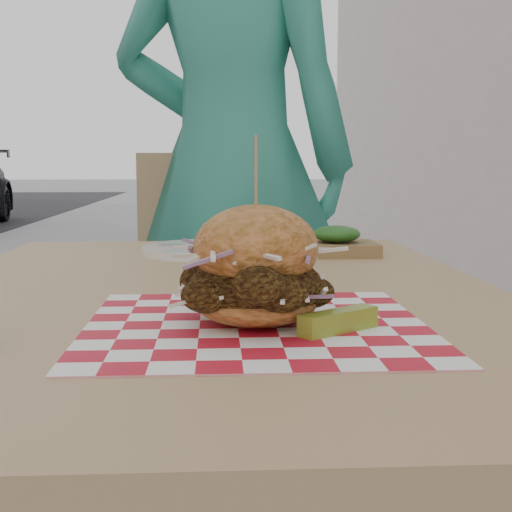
# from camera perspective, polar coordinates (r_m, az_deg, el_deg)

# --- Properties ---
(diner) EXTENTS (0.78, 0.63, 1.84)m
(diner) POSITION_cam_1_polar(r_m,az_deg,el_deg) (1.94, -2.01, 7.45)
(diner) COLOR teal
(diner) RESTS_ON ground
(patio_table) EXTENTS (0.80, 1.20, 0.75)m
(patio_table) POSITION_cam_1_polar(r_m,az_deg,el_deg) (1.01, -3.64, -6.89)
(patio_table) COLOR tan
(patio_table) RESTS_ON ground
(patio_chair) EXTENTS (0.43, 0.44, 0.95)m
(patio_chair) POSITION_cam_1_polar(r_m,az_deg,el_deg) (1.94, -3.49, -3.56)
(patio_chair) COLOR tan
(patio_chair) RESTS_ON ground
(paper_liner) EXTENTS (0.36, 0.36, 0.00)m
(paper_liner) POSITION_cam_1_polar(r_m,az_deg,el_deg) (0.76, 0.00, -5.52)
(paper_liner) COLOR red
(paper_liner) RESTS_ON patio_table
(sandwich) EXTENTS (0.18, 0.18, 0.20)m
(sandwich) POSITION_cam_1_polar(r_m,az_deg,el_deg) (0.75, 0.00, -1.34)
(sandwich) COLOR #D17A3B
(sandwich) RESTS_ON paper_liner
(pickle_spear) EXTENTS (0.09, 0.07, 0.02)m
(pickle_spear) POSITION_cam_1_polar(r_m,az_deg,el_deg) (0.73, 6.61, -5.19)
(pickle_spear) COLOR olive
(pickle_spear) RESTS_ON paper_liner
(place_setting) EXTENTS (0.27, 0.27, 0.02)m
(place_setting) POSITION_cam_1_polar(r_m,az_deg,el_deg) (1.37, -3.56, 0.52)
(place_setting) COLOR white
(place_setting) RESTS_ON patio_table
(kraft_tray) EXTENTS (0.15, 0.12, 0.06)m
(kraft_tray) POSITION_cam_1_polar(r_m,az_deg,el_deg) (1.35, 6.45, 1.03)
(kraft_tray) COLOR olive
(kraft_tray) RESTS_ON patio_table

